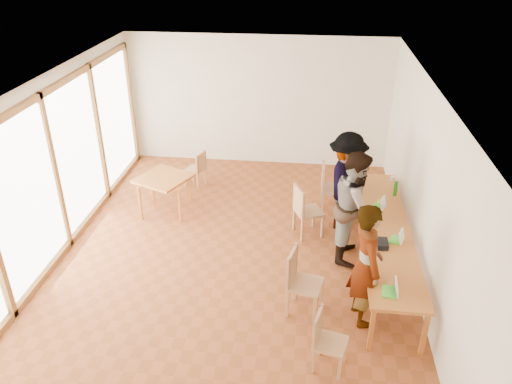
% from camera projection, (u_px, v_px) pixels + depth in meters
% --- Properties ---
extents(ground, '(8.00, 8.00, 0.00)m').
position_uv_depth(ground, '(233.00, 256.00, 8.63)').
color(ground, brown).
rests_on(ground, ground).
extents(wall_back, '(6.00, 0.10, 3.00)m').
position_uv_depth(wall_back, '(258.00, 102.00, 11.43)').
color(wall_back, '#EFE7CF').
rests_on(wall_back, ground).
extents(wall_front, '(6.00, 0.10, 3.00)m').
position_uv_depth(wall_front, '(159.00, 379.00, 4.41)').
color(wall_front, '#EFE7CF').
rests_on(wall_front, ground).
extents(wall_right, '(0.10, 8.00, 3.00)m').
position_uv_depth(wall_right, '(424.00, 189.00, 7.62)').
color(wall_right, '#EFE7CF').
rests_on(wall_right, ground).
extents(window_wall, '(0.10, 8.00, 3.00)m').
position_uv_depth(window_wall, '(53.00, 170.00, 8.22)').
color(window_wall, white).
rests_on(window_wall, ground).
extents(ceiling, '(6.00, 8.00, 0.04)m').
position_uv_depth(ceiling, '(228.00, 85.00, 7.21)').
color(ceiling, white).
rests_on(ceiling, wall_back).
extents(communal_table, '(0.80, 4.00, 0.75)m').
position_uv_depth(communal_table, '(384.00, 230.00, 8.06)').
color(communal_table, '#BF672A').
rests_on(communal_table, ground).
extents(side_table, '(0.90, 0.90, 0.75)m').
position_uv_depth(side_table, '(164.00, 181.00, 9.71)').
color(side_table, '#BF672A').
rests_on(side_table, ground).
extents(chair_near, '(0.48, 0.48, 0.45)m').
position_uv_depth(chair_near, '(324.00, 335.00, 6.25)').
color(chair_near, tan).
rests_on(chair_near, ground).
extents(chair_mid, '(0.57, 0.57, 0.54)m').
position_uv_depth(chair_mid, '(298.00, 275.00, 7.15)').
color(chair_mid, tan).
rests_on(chair_mid, ground).
extents(chair_far, '(0.61, 0.61, 0.52)m').
position_uv_depth(chair_far, '(304.00, 206.00, 8.96)').
color(chair_far, tan).
rests_on(chair_far, ground).
extents(chair_empty, '(0.46, 0.46, 0.52)m').
position_uv_depth(chair_empty, '(328.00, 182.00, 9.78)').
color(chair_empty, tan).
rests_on(chair_empty, ground).
extents(chair_spare, '(0.48, 0.48, 0.42)m').
position_uv_depth(chair_spare, '(198.00, 165.00, 10.76)').
color(chair_spare, tan).
rests_on(chair_spare, ground).
extents(person_near, '(0.60, 0.77, 1.88)m').
position_uv_depth(person_near, '(366.00, 265.00, 6.84)').
color(person_near, gray).
rests_on(person_near, ground).
extents(person_mid, '(0.84, 1.02, 1.93)m').
position_uv_depth(person_mid, '(356.00, 206.00, 8.22)').
color(person_mid, gray).
rests_on(person_mid, ground).
extents(person_far, '(0.90, 1.32, 1.88)m').
position_uv_depth(person_far, '(346.00, 182.00, 9.06)').
color(person_far, gray).
rests_on(person_far, ground).
extents(laptop_near, '(0.24, 0.27, 0.21)m').
position_uv_depth(laptop_near, '(393.00, 289.00, 6.58)').
color(laptop_near, '#4ADA31').
rests_on(laptop_near, communal_table).
extents(laptop_mid, '(0.27, 0.28, 0.20)m').
position_uv_depth(laptop_mid, '(398.00, 238.00, 7.67)').
color(laptop_mid, '#4ADA31').
rests_on(laptop_mid, communal_table).
extents(laptop_far, '(0.28, 0.30, 0.20)m').
position_uv_depth(laptop_far, '(380.00, 205.00, 8.59)').
color(laptop_far, '#4ADA31').
rests_on(laptop_far, communal_table).
extents(yellow_mug, '(0.13, 0.13, 0.10)m').
position_uv_depth(yellow_mug, '(381.00, 202.00, 8.70)').
color(yellow_mug, yellow).
rests_on(yellow_mug, communal_table).
extents(green_bottle, '(0.07, 0.07, 0.28)m').
position_uv_depth(green_bottle, '(396.00, 189.00, 8.94)').
color(green_bottle, '#177016').
rests_on(green_bottle, communal_table).
extents(clear_glass, '(0.07, 0.07, 0.09)m').
position_uv_depth(clear_glass, '(392.00, 179.00, 9.51)').
color(clear_glass, silver).
rests_on(clear_glass, communal_table).
extents(condiment_cup, '(0.08, 0.08, 0.06)m').
position_uv_depth(condiment_cup, '(374.00, 212.00, 8.42)').
color(condiment_cup, white).
rests_on(condiment_cup, communal_table).
extents(pink_phone, '(0.05, 0.10, 0.01)m').
position_uv_depth(pink_phone, '(374.00, 253.00, 7.41)').
color(pink_phone, '#F84E85').
rests_on(pink_phone, communal_table).
extents(black_pouch, '(0.16, 0.26, 0.09)m').
position_uv_depth(black_pouch, '(382.00, 244.00, 7.55)').
color(black_pouch, black).
rests_on(black_pouch, communal_table).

